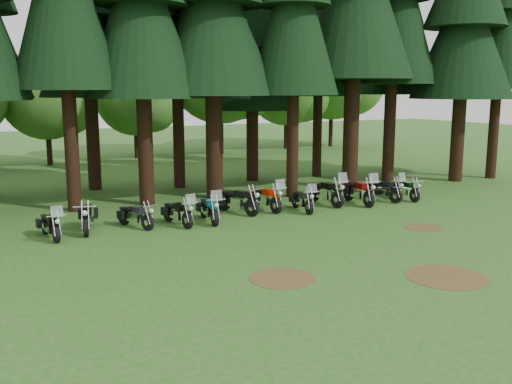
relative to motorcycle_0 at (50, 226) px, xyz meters
The scene contains 25 objects.
ground 9.50m from the motorcycle_0, 33.96° to the right, with size 120.00×120.00×0.00m, color #275519.
pine_front_9 23.76m from the motorcycle_0, ahead, with size 5.44×5.44×15.89m.
pine_back_4 16.31m from the motorcycle_0, 33.71° to the left, with size 4.94×4.94×13.78m.
pine_back_5 19.97m from the motorcycle_0, 25.36° to the left, with size 3.94×3.94×16.33m.
pine_back_6 24.44m from the motorcycle_0, 19.42° to the left, with size 4.59×4.59×16.58m.
decid_3 20.49m from the motorcycle_0, 80.95° to the left, with size 6.12×5.95×7.65m.
decid_4 23.38m from the motorcycle_0, 65.79° to the left, with size 5.93×5.76×7.41m.
decid_5 26.68m from the motorcycle_0, 51.62° to the left, with size 8.45×8.21×10.56m.
decid_6 31.79m from the motorcycle_0, 43.68° to the left, with size 7.06×6.86×8.82m.
decid_7 35.27m from the motorcycle_0, 38.22° to the left, with size 8.44×8.20×10.55m.
dirt_patch_0 8.79m from the motorcycle_0, 56.29° to the right, with size 1.80×1.80×0.01m, color #4C3D1E.
dirt_patch_1 13.28m from the motorcycle_0, 21.21° to the right, with size 1.40×1.40×0.01m, color #4C3D1E.
dirt_patch_2 12.86m from the motorcycle_0, 46.35° to the right, with size 2.20×2.20×0.01m, color #4C3D1E.
motorcycle_0 is the anchor object (origin of this frame).
motorcycle_1 1.42m from the motorcycle_0, 19.27° to the left, with size 0.73×2.28×0.95m.
motorcycle_2 3.01m from the motorcycle_0, ahead, with size 0.85×1.88×0.81m.
motorcycle_3 4.52m from the motorcycle_0, ahead, with size 0.59×2.12×1.33m.
motorcycle_4 5.78m from the motorcycle_0, ahead, with size 0.57×2.25×1.41m.
motorcycle_5 7.42m from the motorcycle_0, ahead, with size 0.88×2.28×0.96m.
motorcycle_6 8.72m from the motorcycle_0, ahead, with size 0.51×2.33×1.47m.
motorcycle_7 9.98m from the motorcycle_0, ahead, with size 0.60×2.10×1.32m.
motorcycle_8 11.62m from the motorcycle_0, ahead, with size 0.48×2.50×1.57m.
motorcycle_9 13.00m from the motorcycle_0, ahead, with size 0.58×2.45×1.54m.
motorcycle_10 14.43m from the motorcycle_0, ahead, with size 0.69×2.24×1.41m.
motorcycle_11 15.57m from the motorcycle_0, ahead, with size 0.36×2.05×0.83m.
Camera 1 is at (-10.49, -14.67, 5.03)m, focal length 40.00 mm.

